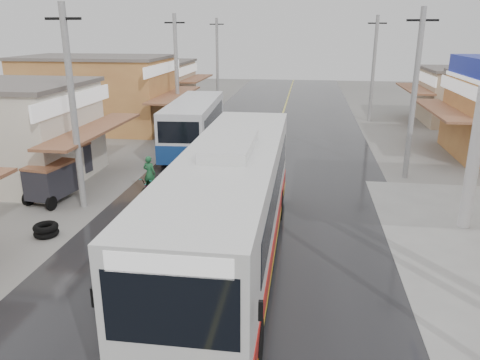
{
  "coord_description": "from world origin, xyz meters",
  "views": [
    {
      "loc": [
        2.02,
        -8.07,
        7.08
      ],
      "look_at": [
        -0.37,
        8.65,
        1.57
      ],
      "focal_mm": 35.0,
      "sensor_mm": 36.0,
      "label": 1
    }
  ],
  "objects_px": {
    "second_bus": "(194,125)",
    "cyclist": "(151,184)",
    "tricycle_near": "(51,180)",
    "tyre_stack": "(46,230)",
    "tricycle_far": "(66,161)",
    "coach_bus": "(231,208)"
  },
  "relations": [
    {
      "from": "second_bus",
      "to": "cyclist",
      "type": "distance_m",
      "value": 8.16
    },
    {
      "from": "second_bus",
      "to": "tricycle_near",
      "type": "relative_size",
      "value": 3.86
    },
    {
      "from": "second_bus",
      "to": "tyre_stack",
      "type": "distance_m",
      "value": 12.8
    },
    {
      "from": "tricycle_near",
      "to": "tricycle_far",
      "type": "distance_m",
      "value": 2.79
    },
    {
      "from": "tricycle_far",
      "to": "coach_bus",
      "type": "bearing_deg",
      "value": -28.22
    },
    {
      "from": "coach_bus",
      "to": "tricycle_near",
      "type": "bearing_deg",
      "value": 151.64
    },
    {
      "from": "cyclist",
      "to": "tricycle_far",
      "type": "distance_m",
      "value": 5.0
    },
    {
      "from": "second_bus",
      "to": "cyclist",
      "type": "relative_size",
      "value": 4.81
    },
    {
      "from": "tyre_stack",
      "to": "second_bus",
      "type": "bearing_deg",
      "value": 78.81
    },
    {
      "from": "tricycle_far",
      "to": "second_bus",
      "type": "bearing_deg",
      "value": 63.99
    },
    {
      "from": "coach_bus",
      "to": "tyre_stack",
      "type": "bearing_deg",
      "value": 169.62
    },
    {
      "from": "cyclist",
      "to": "tyre_stack",
      "type": "bearing_deg",
      "value": -107.02
    },
    {
      "from": "coach_bus",
      "to": "second_bus",
      "type": "distance_m",
      "value": 14.44
    },
    {
      "from": "second_bus",
      "to": "tricycle_near",
      "type": "xyz_separation_m",
      "value": [
        -4.03,
        -9.19,
        -0.65
      ]
    },
    {
      "from": "cyclist",
      "to": "tyre_stack",
      "type": "relative_size",
      "value": 2.17
    },
    {
      "from": "tricycle_far",
      "to": "tricycle_near",
      "type": "bearing_deg",
      "value": -65.25
    },
    {
      "from": "tricycle_near",
      "to": "tyre_stack",
      "type": "height_order",
      "value": "tricycle_near"
    },
    {
      "from": "coach_bus",
      "to": "tyre_stack",
      "type": "distance_m",
      "value": 7.23
    },
    {
      "from": "tricycle_far",
      "to": "tyre_stack",
      "type": "xyz_separation_m",
      "value": [
        2.26,
        -5.99,
        -0.78
      ]
    },
    {
      "from": "cyclist",
      "to": "tricycle_far",
      "type": "relative_size",
      "value": 0.76
    },
    {
      "from": "second_bus",
      "to": "tricycle_far",
      "type": "relative_size",
      "value": 3.65
    },
    {
      "from": "cyclist",
      "to": "tricycle_far",
      "type": "bearing_deg",
      "value": 173.54
    }
  ]
}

